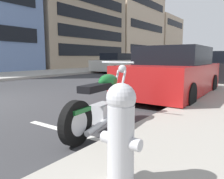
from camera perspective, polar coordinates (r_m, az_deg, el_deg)
sidewalk_far_curb at (r=19.53m, az=-7.25°, el=4.98°), size 120.00×5.00×0.14m
parking_stall_stripe at (r=3.54m, az=-9.32°, el=-11.13°), size 0.12×2.20×0.01m
parked_motorcycle at (r=3.56m, az=-2.19°, el=-3.96°), size 1.99×0.63×1.10m
parked_car_near_corner at (r=6.79m, az=15.43°, el=4.00°), size 4.08×1.97×1.48m
parked_car_second_in_row at (r=11.95m, az=24.61°, el=5.19°), size 4.51×2.12×1.45m
crossing_truck at (r=39.94m, az=26.71°, el=7.03°), size 2.29×4.95×1.98m
car_opposite_curb at (r=17.88m, az=0.93°, el=6.77°), size 4.53×1.97×1.50m
fire_hydrant at (r=1.82m, az=2.31°, el=-10.68°), size 0.24×0.36×0.84m
townhouse_near_left at (r=28.61m, az=-13.91°, el=14.27°), size 12.21×11.96×8.55m
townhouse_far_uphill at (r=37.29m, az=3.47°, el=14.90°), size 12.50×8.29×10.95m
townhouse_corner_block at (r=47.66m, az=10.61°, el=12.19°), size 9.60×9.16×9.06m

